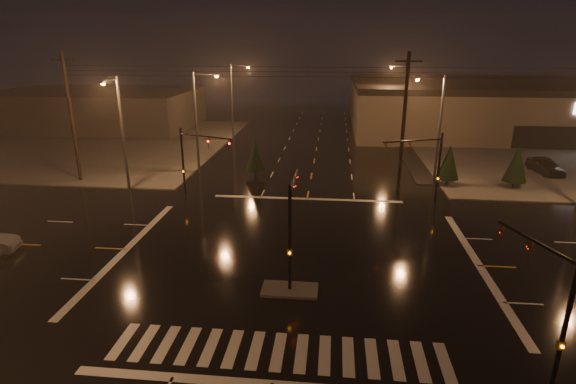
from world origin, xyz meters
name	(u,v)px	position (x,y,z in m)	size (l,w,h in m)	color
ground	(296,257)	(0.00, 0.00, 0.00)	(140.00, 140.00, 0.00)	black
sidewalk_ne	(569,154)	(30.00, 30.00, 0.06)	(36.00, 36.00, 0.12)	#44423C
sidewalk_nw	(89,143)	(-30.00, 30.00, 0.06)	(36.00, 36.00, 0.12)	#44423C
median_island	(290,290)	(0.00, -4.00, 0.07)	(3.00, 1.60, 0.15)	#44423C
crosswalk	(278,351)	(0.00, -9.00, 0.01)	(15.00, 2.60, 0.01)	beige
stop_bar_far	(307,199)	(0.00, 11.00, 0.01)	(16.00, 0.50, 0.01)	beige
retail_building	(557,105)	(35.00, 45.99, 3.84)	(60.20, 28.30, 7.20)	#746053
commercial_block	(96,109)	(-35.00, 42.00, 2.80)	(30.00, 18.00, 5.60)	#3B3634
signal_mast_median	(292,220)	(0.00, -3.07, 3.75)	(0.25, 4.59, 6.00)	black
signal_mast_ne	(427,161)	(9.50, 10.14, 3.79)	(4.84, 1.86, 6.00)	black
signal_mast_nw	(193,155)	(-9.50, 10.14, 3.79)	(4.84, 1.86, 6.00)	black
signal_mast_se	(551,299)	(10.23, -9.75, 3.71)	(1.55, 3.87, 6.00)	black
streetlight_1	(199,116)	(-11.18, 18.00, 5.80)	(2.77, 0.32, 10.00)	#38383A
streetlight_2	(234,97)	(-11.18, 34.00, 5.80)	(2.77, 0.32, 10.00)	#38383A
streetlight_3	(436,123)	(11.18, 16.00, 5.80)	(2.77, 0.32, 10.00)	#38383A
streetlight_4	(405,97)	(11.18, 36.00, 5.80)	(2.77, 0.32, 10.00)	#38383A
streetlight_5	(120,127)	(-16.00, 11.18, 5.80)	(0.32, 2.77, 10.00)	#38383A
utility_pole_0	(71,117)	(-22.00, 14.00, 6.13)	(2.20, 0.32, 12.00)	black
utility_pole_1	(404,123)	(8.00, 14.00, 6.13)	(2.20, 0.32, 12.00)	black
conifer_0	(449,162)	(12.67, 16.05, 2.27)	(2.02, 2.02, 3.86)	black
conifer_1	(517,164)	(18.52, 15.83, 2.31)	(2.07, 2.07, 3.93)	black
conifer_3	(255,155)	(-5.48, 17.03, 2.24)	(1.98, 1.98, 3.79)	black
car_parked	(545,166)	(23.49, 21.19, 0.83)	(1.96, 4.88, 1.66)	black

